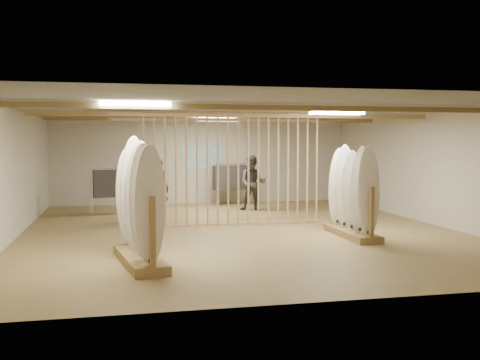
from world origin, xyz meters
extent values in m
plane|color=#987E49|center=(0.00, 0.00, 0.00)|extent=(12.00, 12.00, 0.00)
plane|color=gray|center=(0.00, 0.00, 2.80)|extent=(12.00, 12.00, 0.00)
plane|color=beige|center=(0.00, 6.00, 1.40)|extent=(12.00, 0.00, 12.00)
plane|color=beige|center=(0.00, -6.00, 1.40)|extent=(12.00, 0.00, 12.00)
plane|color=beige|center=(-5.00, 0.00, 1.40)|extent=(0.00, 12.00, 12.00)
plane|color=beige|center=(5.00, 0.00, 1.40)|extent=(0.00, 12.00, 12.00)
cube|color=olive|center=(0.00, 0.00, 2.72)|extent=(9.50, 6.12, 0.10)
cube|color=white|center=(0.00, 0.00, 2.74)|extent=(1.20, 0.35, 0.06)
cylinder|color=tan|center=(-2.20, 0.80, 1.40)|extent=(0.05, 0.05, 2.78)
cylinder|color=tan|center=(-1.94, 0.80, 1.40)|extent=(0.05, 0.05, 2.78)
cylinder|color=tan|center=(-1.68, 0.80, 1.40)|extent=(0.05, 0.05, 2.78)
cylinder|color=tan|center=(-1.42, 0.80, 1.40)|extent=(0.05, 0.05, 2.78)
cylinder|color=tan|center=(-1.16, 0.80, 1.40)|extent=(0.05, 0.05, 2.78)
cylinder|color=tan|center=(-0.91, 0.80, 1.40)|extent=(0.05, 0.05, 2.78)
cylinder|color=tan|center=(-0.65, 0.80, 1.40)|extent=(0.05, 0.05, 2.78)
cylinder|color=tan|center=(-0.39, 0.80, 1.40)|extent=(0.05, 0.05, 2.78)
cylinder|color=tan|center=(-0.13, 0.80, 1.40)|extent=(0.05, 0.05, 2.78)
cylinder|color=tan|center=(0.13, 0.80, 1.40)|extent=(0.05, 0.05, 2.78)
cylinder|color=tan|center=(0.39, 0.80, 1.40)|extent=(0.05, 0.05, 2.78)
cylinder|color=tan|center=(0.65, 0.80, 1.40)|extent=(0.05, 0.05, 2.78)
cylinder|color=tan|center=(0.91, 0.80, 1.40)|extent=(0.05, 0.05, 2.78)
cylinder|color=tan|center=(1.16, 0.80, 1.40)|extent=(0.05, 0.05, 2.78)
cylinder|color=tan|center=(1.42, 0.80, 1.40)|extent=(0.05, 0.05, 2.78)
cylinder|color=tan|center=(1.68, 0.80, 1.40)|extent=(0.05, 0.05, 2.78)
cylinder|color=tan|center=(1.94, 0.80, 1.40)|extent=(0.05, 0.05, 2.78)
cylinder|color=tan|center=(2.20, 0.80, 1.40)|extent=(0.05, 0.05, 2.78)
cube|color=#3899C4|center=(0.00, 5.98, 1.60)|extent=(1.40, 0.03, 0.90)
cube|color=olive|center=(-2.46, -3.13, 0.08)|extent=(0.91, 2.28, 0.16)
cylinder|color=black|center=(-2.46, -3.13, 1.06)|extent=(0.34, 2.14, 0.01)
ellipsoid|color=silver|center=(-2.32, -4.03, 1.14)|extent=(0.51, 0.14, 1.95)
ellipsoid|color=silver|center=(-2.39, -3.58, 1.14)|extent=(0.51, 0.14, 1.95)
ellipsoid|color=white|center=(-2.46, -3.13, 1.14)|extent=(0.51, 0.14, 1.95)
ellipsoid|color=silver|center=(-2.52, -2.68, 1.14)|extent=(0.51, 0.14, 1.95)
ellipsoid|color=silver|center=(-2.59, -2.23, 1.14)|extent=(0.51, 0.14, 1.95)
cube|color=olive|center=(2.25, -1.34, 0.07)|extent=(0.55, 2.07, 0.15)
cylinder|color=black|center=(2.25, -1.34, 0.99)|extent=(0.02, 2.02, 0.01)
ellipsoid|color=silver|center=(2.25, -2.17, 1.06)|extent=(0.47, 0.06, 1.82)
ellipsoid|color=white|center=(2.25, -1.75, 1.06)|extent=(0.47, 0.06, 1.82)
ellipsoid|color=white|center=(2.25, -1.34, 1.06)|extent=(0.47, 0.06, 1.82)
ellipsoid|color=white|center=(2.25, -0.92, 1.06)|extent=(0.47, 0.06, 1.82)
ellipsoid|color=silver|center=(2.25, -0.50, 1.06)|extent=(0.47, 0.06, 1.82)
cylinder|color=silver|center=(-2.93, 3.63, 1.34)|extent=(1.26, 0.32, 0.03)
cube|color=black|center=(-2.93, 3.63, 0.90)|extent=(1.24, 0.59, 0.78)
cylinder|color=silver|center=(-2.93, 3.63, 0.69)|extent=(0.03, 0.03, 1.38)
cylinder|color=silver|center=(0.82, 5.21, 1.36)|extent=(1.24, 0.46, 0.03)
cube|color=black|center=(0.82, 5.21, 0.91)|extent=(1.26, 0.71, 0.79)
cylinder|color=silver|center=(0.82, 5.21, 0.70)|extent=(0.03, 0.03, 1.40)
imported|color=black|center=(-1.74, 2.39, 0.94)|extent=(0.82, 0.76, 1.87)
imported|color=#322F26|center=(1.18, 3.60, 0.95)|extent=(1.12, 1.00, 1.90)
camera|label=1|loc=(-2.80, -12.86, 2.12)|focal=42.00mm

